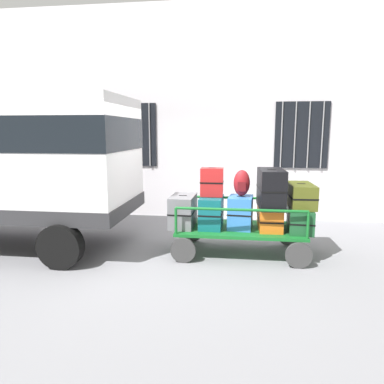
{
  "coord_description": "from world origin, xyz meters",
  "views": [
    {
      "loc": [
        0.79,
        -6.01,
        2.09
      ],
      "look_at": [
        0.01,
        -0.08,
        1.06
      ],
      "focal_mm": 33.12,
      "sensor_mm": 36.0,
      "label": 1
    }
  ],
  "objects_px": {
    "suitcase_midleft_middle": "(212,182)",
    "suitcase_right_middle": "(301,195)",
    "backpack": "(242,183)",
    "suitcase_midright_middle": "(271,188)",
    "suitcase_right_bottom": "(300,219)",
    "suitcase_center_bottom": "(240,212)",
    "luggage_cart": "(240,232)",
    "suitcase_left_bottom": "(183,211)",
    "van": "(9,156)",
    "suitcase_midleft_bottom": "(211,212)",
    "suitcase_midright_bottom": "(270,218)"
  },
  "relations": [
    {
      "from": "suitcase_midleft_middle",
      "to": "suitcase_right_middle",
      "type": "distance_m",
      "value": 1.49
    },
    {
      "from": "suitcase_midleft_middle",
      "to": "backpack",
      "type": "xyz_separation_m",
      "value": [
        0.5,
        -0.03,
        -0.01
      ]
    },
    {
      "from": "suitcase_midright_middle",
      "to": "suitcase_right_bottom",
      "type": "distance_m",
      "value": 0.71
    },
    {
      "from": "suitcase_center_bottom",
      "to": "suitcase_right_bottom",
      "type": "xyz_separation_m",
      "value": [
        0.98,
        0.0,
        -0.08
      ]
    },
    {
      "from": "suitcase_center_bottom",
      "to": "backpack",
      "type": "height_order",
      "value": "backpack"
    },
    {
      "from": "luggage_cart",
      "to": "suitcase_midright_middle",
      "type": "xyz_separation_m",
      "value": [
        0.49,
        -0.04,
        0.78
      ]
    },
    {
      "from": "suitcase_left_bottom",
      "to": "suitcase_right_bottom",
      "type": "distance_m",
      "value": 1.97
    },
    {
      "from": "van",
      "to": "luggage_cart",
      "type": "bearing_deg",
      "value": 1.13
    },
    {
      "from": "suitcase_right_bottom",
      "to": "suitcase_right_middle",
      "type": "relative_size",
      "value": 1.04
    },
    {
      "from": "suitcase_left_bottom",
      "to": "suitcase_midleft_bottom",
      "type": "xyz_separation_m",
      "value": [
        0.49,
        -0.01,
        -0.01
      ]
    },
    {
      "from": "suitcase_center_bottom",
      "to": "luggage_cart",
      "type": "bearing_deg",
      "value": 90.0
    },
    {
      "from": "suitcase_midleft_middle",
      "to": "van",
      "type": "bearing_deg",
      "value": -178.31
    },
    {
      "from": "suitcase_midleft_bottom",
      "to": "suitcase_midright_bottom",
      "type": "relative_size",
      "value": 0.83
    },
    {
      "from": "backpack",
      "to": "suitcase_midright_middle",
      "type": "bearing_deg",
      "value": -4.34
    },
    {
      "from": "van",
      "to": "suitcase_midright_middle",
      "type": "xyz_separation_m",
      "value": [
        4.61,
        0.04,
        -0.49
      ]
    },
    {
      "from": "van",
      "to": "suitcase_midleft_bottom",
      "type": "distance_m",
      "value": 3.74
    },
    {
      "from": "suitcase_left_bottom",
      "to": "suitcase_midright_bottom",
      "type": "height_order",
      "value": "suitcase_left_bottom"
    },
    {
      "from": "luggage_cart",
      "to": "suitcase_midleft_middle",
      "type": "bearing_deg",
      "value": 177.03
    },
    {
      "from": "suitcase_midleft_bottom",
      "to": "suitcase_center_bottom",
      "type": "relative_size",
      "value": 1.16
    },
    {
      "from": "suitcase_midright_middle",
      "to": "backpack",
      "type": "xyz_separation_m",
      "value": [
        -0.48,
        0.04,
        0.07
      ]
    },
    {
      "from": "van",
      "to": "suitcase_right_bottom",
      "type": "relative_size",
      "value": 5.22
    },
    {
      "from": "van",
      "to": "suitcase_left_bottom",
      "type": "xyz_separation_m",
      "value": [
        3.13,
        0.05,
        -0.92
      ]
    },
    {
      "from": "van",
      "to": "suitcase_center_bottom",
      "type": "xyz_separation_m",
      "value": [
        4.12,
        0.06,
        -0.91
      ]
    },
    {
      "from": "suitcase_right_bottom",
      "to": "suitcase_midright_bottom",
      "type": "bearing_deg",
      "value": 174.66
    },
    {
      "from": "van",
      "to": "suitcase_right_middle",
      "type": "distance_m",
      "value": 5.14
    },
    {
      "from": "suitcase_midright_middle",
      "to": "suitcase_right_middle",
      "type": "xyz_separation_m",
      "value": [
        0.49,
        0.07,
        -0.12
      ]
    },
    {
      "from": "suitcase_center_bottom",
      "to": "backpack",
      "type": "distance_m",
      "value": 0.5
    },
    {
      "from": "suitcase_midleft_bottom",
      "to": "suitcase_midright_middle",
      "type": "height_order",
      "value": "suitcase_midright_middle"
    },
    {
      "from": "van",
      "to": "suitcase_center_bottom",
      "type": "distance_m",
      "value": 4.22
    },
    {
      "from": "suitcase_right_bottom",
      "to": "luggage_cart",
      "type": "bearing_deg",
      "value": 178.83
    },
    {
      "from": "suitcase_right_bottom",
      "to": "backpack",
      "type": "xyz_separation_m",
      "value": [
        -0.97,
        0.02,
        0.58
      ]
    },
    {
      "from": "van",
      "to": "suitcase_midleft_middle",
      "type": "xyz_separation_m",
      "value": [
        3.63,
        0.11,
        -0.41
      ]
    },
    {
      "from": "suitcase_midright_middle",
      "to": "suitcase_right_bottom",
      "type": "relative_size",
      "value": 0.98
    },
    {
      "from": "suitcase_midright_bottom",
      "to": "backpack",
      "type": "height_order",
      "value": "backpack"
    },
    {
      "from": "suitcase_center_bottom",
      "to": "suitcase_midright_bottom",
      "type": "distance_m",
      "value": 0.5
    },
    {
      "from": "suitcase_midleft_middle",
      "to": "suitcase_midright_bottom",
      "type": "distance_m",
      "value": 1.15
    },
    {
      "from": "suitcase_midleft_bottom",
      "to": "suitcase_midright_middle",
      "type": "distance_m",
      "value": 1.07
    },
    {
      "from": "suitcase_midright_bottom",
      "to": "suitcase_right_middle",
      "type": "height_order",
      "value": "suitcase_right_middle"
    },
    {
      "from": "suitcase_midright_bottom",
      "to": "suitcase_midleft_middle",
      "type": "bearing_deg",
      "value": -179.98
    },
    {
      "from": "van",
      "to": "suitcase_midright_bottom",
      "type": "relative_size",
      "value": 5.65
    },
    {
      "from": "backpack",
      "to": "suitcase_right_middle",
      "type": "bearing_deg",
      "value": 1.8
    },
    {
      "from": "suitcase_left_bottom",
      "to": "suitcase_midleft_middle",
      "type": "distance_m",
      "value": 0.71
    },
    {
      "from": "suitcase_center_bottom",
      "to": "suitcase_right_bottom",
      "type": "relative_size",
      "value": 0.66
    },
    {
      "from": "suitcase_midleft_middle",
      "to": "suitcase_midright_middle",
      "type": "bearing_deg",
      "value": -3.81
    },
    {
      "from": "suitcase_right_middle",
      "to": "suitcase_center_bottom",
      "type": "bearing_deg",
      "value": -177.13
    },
    {
      "from": "suitcase_left_bottom",
      "to": "suitcase_center_bottom",
      "type": "relative_size",
      "value": 1.28
    },
    {
      "from": "van",
      "to": "suitcase_midleft_middle",
      "type": "distance_m",
      "value": 3.65
    },
    {
      "from": "suitcase_left_bottom",
      "to": "backpack",
      "type": "height_order",
      "value": "backpack"
    },
    {
      "from": "suitcase_midleft_bottom",
      "to": "luggage_cart",
      "type": "bearing_deg",
      "value": 4.17
    },
    {
      "from": "suitcase_center_bottom",
      "to": "suitcase_right_bottom",
      "type": "distance_m",
      "value": 0.99
    }
  ]
}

